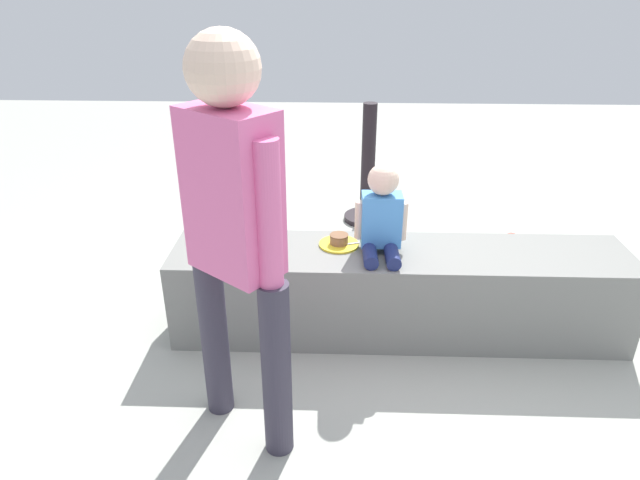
{
  "coord_description": "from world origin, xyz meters",
  "views": [
    {
      "loc": [
        -0.34,
        -2.68,
        1.88
      ],
      "look_at": [
        -0.42,
        -0.38,
        0.75
      ],
      "focal_mm": 31.21,
      "sensor_mm": 36.0,
      "label": 1
    }
  ],
  "objects_px": {
    "cake_box_white": "(269,254)",
    "gift_bag": "(543,275)",
    "water_bottle_far_side": "(387,243)",
    "adult_standing": "(234,219)",
    "handbag_black_leather": "(403,275)",
    "party_cup_red": "(511,240)",
    "cake_plate": "(339,242)",
    "water_bottle_near_gift": "(436,249)",
    "child_seated": "(382,215)"
  },
  "relations": [
    {
      "from": "cake_plate",
      "to": "gift_bag",
      "type": "distance_m",
      "value": 1.41
    },
    {
      "from": "child_seated",
      "to": "water_bottle_near_gift",
      "type": "xyz_separation_m",
      "value": [
        0.47,
        0.85,
        -0.62
      ]
    },
    {
      "from": "cake_plate",
      "to": "water_bottle_far_side",
      "type": "bearing_deg",
      "value": 67.44
    },
    {
      "from": "child_seated",
      "to": "handbag_black_leather",
      "type": "relative_size",
      "value": 1.43
    },
    {
      "from": "cake_box_white",
      "to": "party_cup_red",
      "type": "bearing_deg",
      "value": 10.93
    },
    {
      "from": "party_cup_red",
      "to": "handbag_black_leather",
      "type": "relative_size",
      "value": 0.27
    },
    {
      "from": "adult_standing",
      "to": "cake_box_white",
      "type": "bearing_deg",
      "value": 93.34
    },
    {
      "from": "gift_bag",
      "to": "water_bottle_far_side",
      "type": "relative_size",
      "value": 1.28
    },
    {
      "from": "water_bottle_far_side",
      "to": "party_cup_red",
      "type": "distance_m",
      "value": 0.97
    },
    {
      "from": "party_cup_red",
      "to": "cake_box_white",
      "type": "bearing_deg",
      "value": -169.07
    },
    {
      "from": "adult_standing",
      "to": "handbag_black_leather",
      "type": "xyz_separation_m",
      "value": [
        0.81,
        1.21,
        -0.91
      ]
    },
    {
      "from": "cake_box_white",
      "to": "handbag_black_leather",
      "type": "bearing_deg",
      "value": -20.26
    },
    {
      "from": "adult_standing",
      "to": "party_cup_red",
      "type": "relative_size",
      "value": 18.82
    },
    {
      "from": "gift_bag",
      "to": "handbag_black_leather",
      "type": "xyz_separation_m",
      "value": [
        -0.89,
        -0.01,
        -0.01
      ]
    },
    {
      "from": "handbag_black_leather",
      "to": "cake_plate",
      "type": "bearing_deg",
      "value": -138.3
    },
    {
      "from": "child_seated",
      "to": "handbag_black_leather",
      "type": "distance_m",
      "value": 0.77
    },
    {
      "from": "water_bottle_near_gift",
      "to": "water_bottle_far_side",
      "type": "distance_m",
      "value": 0.34
    },
    {
      "from": "water_bottle_far_side",
      "to": "cake_box_white",
      "type": "relative_size",
      "value": 0.69
    },
    {
      "from": "party_cup_red",
      "to": "cake_plate",
      "type": "bearing_deg",
      "value": -141.15
    },
    {
      "from": "water_bottle_far_side",
      "to": "water_bottle_near_gift",
      "type": "bearing_deg",
      "value": -10.71
    },
    {
      "from": "handbag_black_leather",
      "to": "child_seated",
      "type": "bearing_deg",
      "value": -113.63
    },
    {
      "from": "gift_bag",
      "to": "child_seated",
      "type": "bearing_deg",
      "value": -157.64
    },
    {
      "from": "cake_box_white",
      "to": "handbag_black_leather",
      "type": "relative_size",
      "value": 0.98
    },
    {
      "from": "adult_standing",
      "to": "cake_box_white",
      "type": "distance_m",
      "value": 1.82
    },
    {
      "from": "handbag_black_leather",
      "to": "cake_box_white",
      "type": "bearing_deg",
      "value": 159.74
    },
    {
      "from": "gift_bag",
      "to": "handbag_black_leather",
      "type": "height_order",
      "value": "handbag_black_leather"
    },
    {
      "from": "cake_box_white",
      "to": "water_bottle_far_side",
      "type": "bearing_deg",
      "value": 9.74
    },
    {
      "from": "party_cup_red",
      "to": "water_bottle_far_side",
      "type": "bearing_deg",
      "value": -168.03
    },
    {
      "from": "gift_bag",
      "to": "water_bottle_far_side",
      "type": "height_order",
      "value": "gift_bag"
    },
    {
      "from": "cake_plate",
      "to": "water_bottle_near_gift",
      "type": "height_order",
      "value": "cake_plate"
    },
    {
      "from": "cake_plate",
      "to": "water_bottle_near_gift",
      "type": "relative_size",
      "value": 1.04
    },
    {
      "from": "cake_box_white",
      "to": "gift_bag",
      "type": "bearing_deg",
      "value": -10.31
    },
    {
      "from": "gift_bag",
      "to": "cake_box_white",
      "type": "bearing_deg",
      "value": 169.69
    },
    {
      "from": "water_bottle_far_side",
      "to": "handbag_black_leather",
      "type": "bearing_deg",
      "value": -82.65
    },
    {
      "from": "gift_bag",
      "to": "party_cup_red",
      "type": "xyz_separation_m",
      "value": [
        -0.0,
        0.67,
        -0.08
      ]
    },
    {
      "from": "water_bottle_near_gift",
      "to": "party_cup_red",
      "type": "bearing_deg",
      "value": 23.52
    },
    {
      "from": "cake_plate",
      "to": "cake_box_white",
      "type": "distance_m",
      "value": 0.96
    },
    {
      "from": "child_seated",
      "to": "cake_plate",
      "type": "height_order",
      "value": "child_seated"
    },
    {
      "from": "water_bottle_near_gift",
      "to": "party_cup_red",
      "type": "xyz_separation_m",
      "value": [
        0.61,
        0.26,
        -0.05
      ]
    },
    {
      "from": "party_cup_red",
      "to": "handbag_black_leather",
      "type": "xyz_separation_m",
      "value": [
        -0.88,
        -0.68,
        0.07
      ]
    },
    {
      "from": "child_seated",
      "to": "cake_plate",
      "type": "xyz_separation_m",
      "value": [
        -0.22,
        0.07,
        -0.19
      ]
    },
    {
      "from": "cake_plate",
      "to": "water_bottle_near_gift",
      "type": "bearing_deg",
      "value": 48.55
    },
    {
      "from": "water_bottle_far_side",
      "to": "handbag_black_leather",
      "type": "xyz_separation_m",
      "value": [
        0.06,
        -0.48,
        0.01
      ]
    },
    {
      "from": "adult_standing",
      "to": "handbag_black_leather",
      "type": "height_order",
      "value": "adult_standing"
    },
    {
      "from": "child_seated",
      "to": "water_bottle_near_gift",
      "type": "relative_size",
      "value": 2.23
    },
    {
      "from": "water_bottle_near_gift",
      "to": "party_cup_red",
      "type": "height_order",
      "value": "water_bottle_near_gift"
    },
    {
      "from": "gift_bag",
      "to": "cake_box_white",
      "type": "relative_size",
      "value": 0.88
    },
    {
      "from": "cake_box_white",
      "to": "adult_standing",
      "type": "bearing_deg",
      "value": -86.66
    },
    {
      "from": "cake_plate",
      "to": "water_bottle_far_side",
      "type": "relative_size",
      "value": 0.98
    },
    {
      "from": "water_bottle_far_side",
      "to": "party_cup_red",
      "type": "height_order",
      "value": "water_bottle_far_side"
    }
  ]
}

